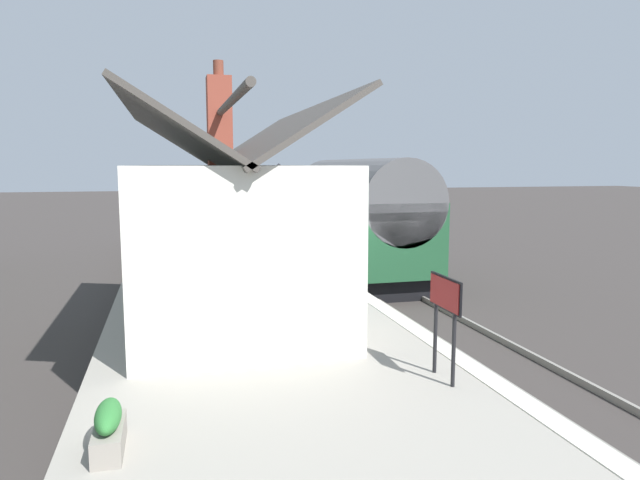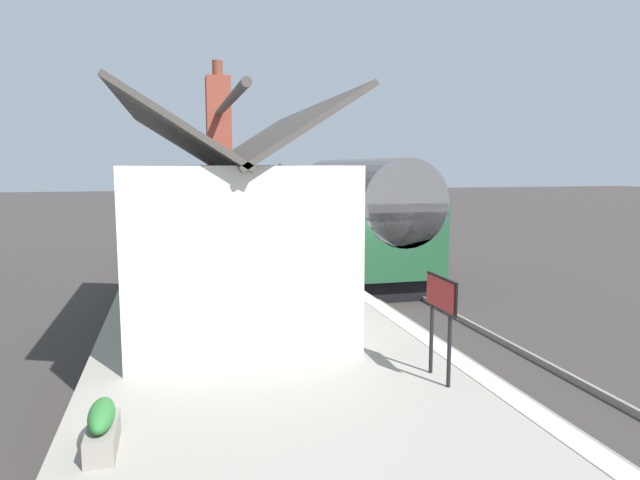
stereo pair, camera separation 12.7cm
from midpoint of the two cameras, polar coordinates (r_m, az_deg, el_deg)
name	(u,v)px [view 2 (the right image)]	position (r m, az deg, el deg)	size (l,w,h in m)	color
ground_plane	(367,300)	(17.95, 4.81, -5.88)	(160.00, 160.00, 0.00)	#383330
platform	(234,292)	(16.99, -8.26, -5.11)	(32.00, 6.10, 0.91)	gray
platform_edge_coping	(330,272)	(17.42, 1.16, -3.17)	(32.00, 0.36, 0.02)	beige
rail_near	(416,295)	(18.51, 9.58, -5.32)	(52.00, 0.08, 0.14)	gray
rail_far	(372,297)	(17.99, 5.36, -5.62)	(52.00, 0.08, 0.14)	gray
train	(359,217)	(21.22, 4.05, 2.25)	(9.12, 2.73, 4.32)	black
station_building	(226,233)	(12.93, -8.97, 0.67)	(8.33, 4.08, 5.60)	silver
bench_mid_platform	(243,233)	(23.54, -7.45, 0.68)	(1.41, 0.45, 0.88)	#26727F
bench_near_building	(234,227)	(25.75, -8.33, 1.24)	(1.40, 0.43, 0.88)	#26727F
planter_under_sign	(194,228)	(26.48, -12.12, 1.12)	(0.45, 0.45, 0.72)	gray
planter_corner_building	(178,226)	(26.88, -13.66, 1.32)	(0.52, 0.52, 0.88)	gray
planter_bench_left	(222,225)	(26.88, -9.46, 1.43)	(0.67, 0.67, 0.89)	black
planter_edge_near	(102,428)	(7.27, -20.10, -16.91)	(0.90, 0.32, 0.55)	gray
lamp_post_platform	(280,189)	(21.71, -3.79, 5.02)	(0.32, 0.50, 3.26)	black
station_sign_board	(441,302)	(8.81, 12.21, -5.99)	(0.96, 0.06, 1.57)	black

